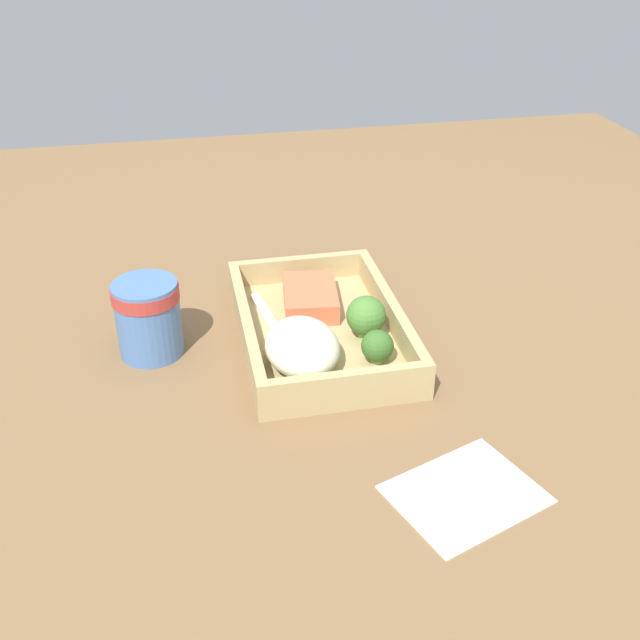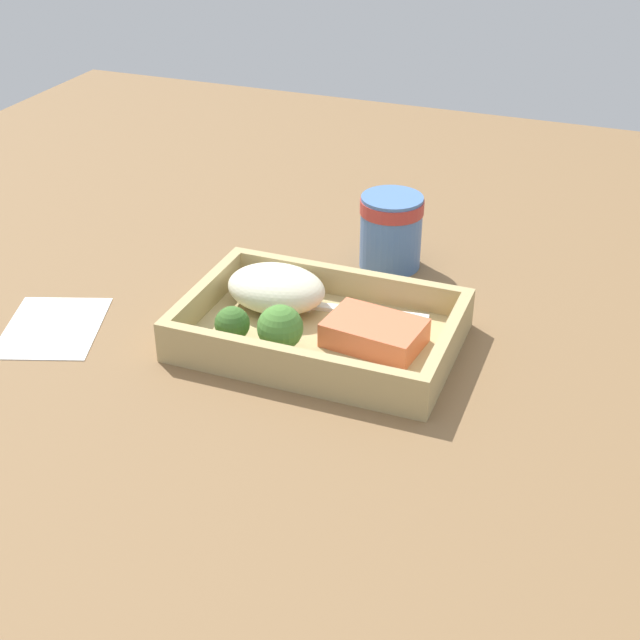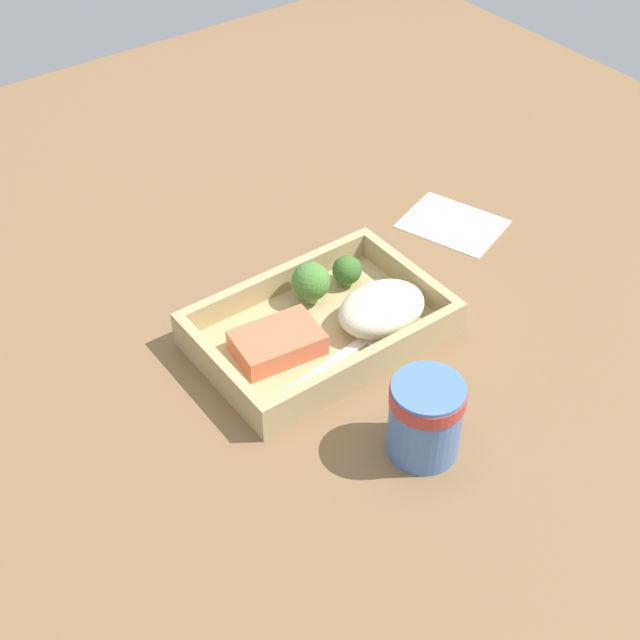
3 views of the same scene
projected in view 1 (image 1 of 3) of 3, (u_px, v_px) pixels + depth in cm
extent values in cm
cube|color=brown|center=(320.00, 347.00, 87.36)|extent=(160.00, 160.00, 2.00)
cube|color=tan|center=(320.00, 336.00, 86.54)|extent=(27.34, 18.11, 1.20)
cube|color=tan|center=(246.00, 327.00, 83.94)|extent=(27.34, 1.20, 3.12)
cube|color=tan|center=(391.00, 312.00, 86.89)|extent=(27.34, 1.20, 3.12)
cube|color=tan|center=(299.00, 268.00, 96.37)|extent=(1.20, 15.71, 3.12)
cube|color=tan|center=(347.00, 386.00, 74.47)|extent=(1.20, 15.71, 3.12)
cube|color=#DE6C45|center=(311.00, 298.00, 90.40)|extent=(10.07, 7.40, 2.54)
ellipsoid|color=beige|center=(302.00, 347.00, 79.32)|extent=(10.60, 7.92, 4.51)
cylinder|color=#73A54F|center=(365.00, 331.00, 84.77)|extent=(1.71, 1.71, 1.59)
sphere|color=#497E32|center=(366.00, 316.00, 83.72)|extent=(4.50, 4.50, 4.50)
cylinder|color=#84A25E|center=(377.00, 358.00, 80.52)|extent=(1.33, 1.33, 1.13)
sphere|color=#3B6728|center=(377.00, 346.00, 79.73)|extent=(3.51, 3.51, 3.51)
cube|color=white|center=(269.00, 319.00, 88.11)|extent=(12.43, 2.93, 0.44)
cube|color=white|center=(290.00, 354.00, 81.77)|extent=(3.69, 2.68, 0.44)
cylinder|color=#4B73B1|center=(148.00, 319.00, 82.49)|extent=(7.14, 7.14, 8.74)
cylinder|color=#B23833|center=(145.00, 293.00, 80.84)|extent=(7.36, 7.36, 1.57)
cube|color=white|center=(465.00, 493.00, 65.31)|extent=(13.38, 15.01, 0.24)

